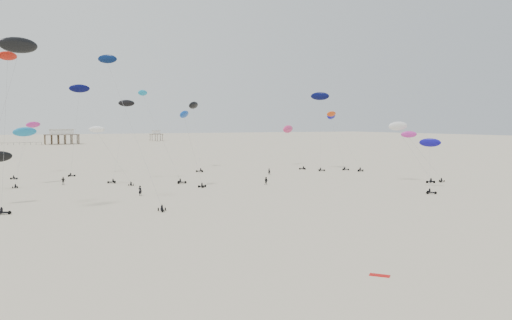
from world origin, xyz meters
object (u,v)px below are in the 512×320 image
rig_4 (334,127)px  pavilion_small (156,136)px  pavilion_main (62,138)px  rig_9 (122,128)px  spectator_0 (140,196)px

rig_4 → pavilion_small: bearing=-136.3°
rig_4 → pavilion_main: bearing=-118.8°
pavilion_small → rig_4: size_ratio=0.53×
rig_4 → rig_9: rig_9 is taller
rig_9 → spectator_0: bearing=-170.9°
pavilion_main → rig_4: (56.45, -220.61, 8.33)m
pavilion_small → rig_9: 265.68m
rig_4 → rig_9: bearing=-39.8°
pavilion_main → pavilion_small: pavilion_main is taller
pavilion_main → rig_4: bearing=-75.6°
pavilion_main → pavilion_small: bearing=23.2°
pavilion_main → rig_9: (-6.45, -224.28, 8.44)m
rig_9 → spectator_0: size_ratio=8.44×
rig_9 → pavilion_small: bearing=-3.2°
rig_9 → spectator_0: (-1.93, -25.42, -12.66)m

